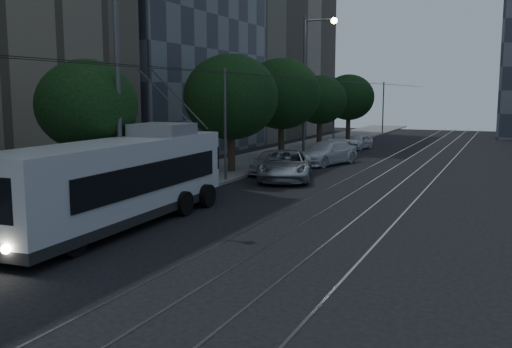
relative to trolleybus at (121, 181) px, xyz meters
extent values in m
plane|color=black|center=(4.10, 0.39, -1.62)|extent=(120.00, 120.00, 0.00)
cube|color=slate|center=(-3.40, 20.39, -1.54)|extent=(5.00, 90.00, 0.15)
cube|color=#9999A1|center=(4.38, 20.39, -1.61)|extent=(0.08, 90.00, 0.02)
cube|color=#9999A1|center=(5.82, 20.39, -1.61)|extent=(0.08, 90.00, 0.02)
cube|color=#9999A1|center=(7.38, 20.39, -1.61)|extent=(0.08, 90.00, 0.02)
cube|color=#9999A1|center=(8.82, 20.39, -1.61)|extent=(0.08, 90.00, 0.02)
cylinder|color=black|center=(0.25, 20.39, 3.98)|extent=(0.02, 90.00, 0.02)
cylinder|color=black|center=(0.95, 20.39, 3.98)|extent=(0.02, 90.00, 0.02)
cylinder|color=#545456|center=(-1.20, 10.39, 1.38)|extent=(0.14, 0.14, 6.00)
cylinder|color=#545456|center=(-1.20, 30.39, 1.38)|extent=(0.14, 0.14, 6.00)
cylinder|color=#545456|center=(-1.20, 50.39, 1.38)|extent=(0.14, 0.14, 6.00)
cube|color=#B9B9BB|center=(0.00, -0.16, 0.06)|extent=(2.97, 11.48, 2.70)
cube|color=black|center=(0.00, -0.16, -1.14)|extent=(3.01, 11.52, 0.33)
cube|color=black|center=(0.00, 0.32, 0.18)|extent=(2.91, 9.12, 1.00)
cube|color=black|center=(0.00, 5.50, 0.28)|extent=(1.92, 0.17, 0.95)
cube|color=gray|center=(0.00, 2.69, 1.65)|extent=(2.12, 2.18, 0.47)
sphere|color=white|center=(0.81, -5.87, -0.91)|extent=(0.25, 0.25, 0.25)
cylinder|color=#545456|center=(-0.28, 3.68, 2.75)|extent=(0.06, 4.30, 2.52)
cylinder|color=#545456|center=(0.28, 3.68, 2.75)|extent=(0.06, 4.30, 2.52)
cylinder|color=black|center=(-1.16, -3.80, -1.14)|extent=(0.28, 0.95, 0.95)
cylinder|color=black|center=(1.16, -3.80, -1.14)|extent=(0.28, 0.95, 0.95)
cylinder|color=black|center=(-1.16, 2.35, -1.14)|extent=(0.28, 0.95, 0.95)
cylinder|color=black|center=(1.16, 2.35, -1.14)|extent=(0.28, 0.95, 0.95)
cylinder|color=black|center=(-1.16, 4.17, -1.14)|extent=(0.28, 0.95, 0.95)
cylinder|color=black|center=(1.16, 4.17, -1.14)|extent=(0.28, 0.95, 0.95)
imported|color=#B4B7BC|center=(1.40, 12.51, -0.81)|extent=(4.24, 6.31, 1.61)
imported|color=#BABBBE|center=(-0.20, 14.39, -0.90)|extent=(2.03, 4.36, 1.44)
imported|color=silver|center=(1.40, 19.95, -0.85)|extent=(3.65, 5.70, 1.54)
imported|color=silver|center=(0.43, 25.72, -1.01)|extent=(2.01, 3.90, 1.23)
imported|color=silver|center=(0.78, 31.09, -0.99)|extent=(1.97, 3.84, 1.25)
cylinder|color=#32261C|center=(-2.90, 1.77, -0.26)|extent=(0.44, 0.44, 2.71)
ellipsoid|color=black|center=(-2.90, 1.77, 2.59)|extent=(4.02, 4.02, 3.61)
cylinder|color=#32261C|center=(-2.40, 13.50, -0.41)|extent=(0.44, 0.44, 2.41)
ellipsoid|color=black|center=(-2.40, 13.50, 2.85)|extent=(5.49, 5.49, 4.94)
cylinder|color=#32261C|center=(-2.40, 21.42, -0.33)|extent=(0.44, 0.44, 2.57)
ellipsoid|color=black|center=(-2.40, 21.42, 3.03)|extent=(5.53, 5.53, 4.97)
cylinder|color=#32261C|center=(-2.40, 30.19, -0.40)|extent=(0.44, 0.44, 2.43)
ellipsoid|color=black|center=(-2.40, 30.19, 2.52)|extent=(4.55, 4.55, 4.10)
cylinder|color=#32261C|center=(-2.40, 39.54, -0.41)|extent=(0.44, 0.44, 2.41)
ellipsoid|color=black|center=(-2.40, 39.54, 2.67)|extent=(5.02, 5.02, 4.51)
cylinder|color=#545456|center=(-1.10, 1.43, 3.79)|extent=(0.20, 0.20, 10.81)
cylinder|color=#545456|center=(-1.40, 23.35, 3.49)|extent=(0.20, 0.20, 10.23)
cylinder|color=#545456|center=(-0.27, 23.35, 8.20)|extent=(2.25, 0.12, 0.12)
sphere|color=#FACF8A|center=(0.75, 23.35, 8.10)|extent=(0.44, 0.44, 0.44)
camera|label=1|loc=(12.49, -16.21, 3.06)|focal=40.00mm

